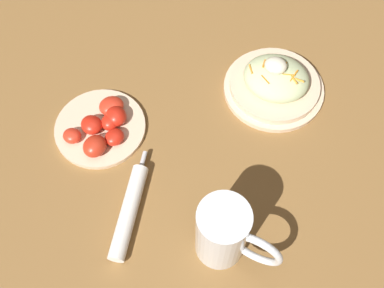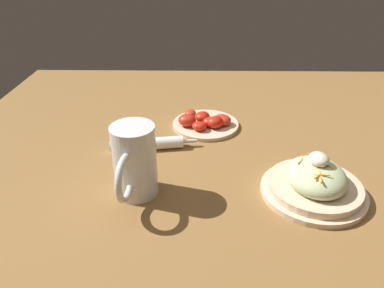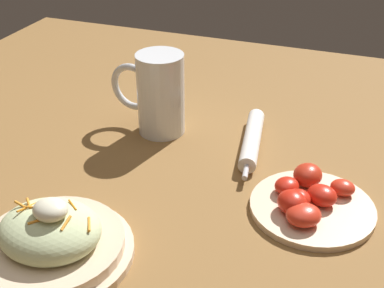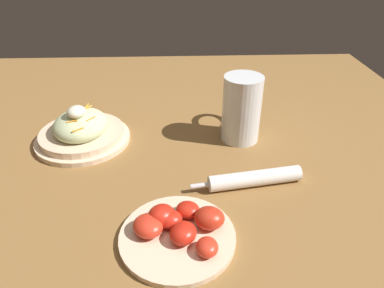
# 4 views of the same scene
# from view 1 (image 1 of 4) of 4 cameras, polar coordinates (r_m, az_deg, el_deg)

# --- Properties ---
(ground_plane) EXTENTS (1.43, 1.43, 0.00)m
(ground_plane) POSITION_cam_1_polar(r_m,az_deg,el_deg) (0.92, 1.34, -0.40)
(ground_plane) COLOR olive
(salad_plate) EXTENTS (0.22, 0.22, 0.09)m
(salad_plate) POSITION_cam_1_polar(r_m,az_deg,el_deg) (0.99, 10.39, 7.61)
(salad_plate) COLOR beige
(salad_plate) RESTS_ON ground_plane
(beer_mug) EXTENTS (0.15, 0.09, 0.15)m
(beer_mug) POSITION_cam_1_polar(r_m,az_deg,el_deg) (0.78, 3.95, -11.25)
(beer_mug) COLOR white
(beer_mug) RESTS_ON ground_plane
(napkin_roll) EXTENTS (0.06, 0.22, 0.03)m
(napkin_roll) POSITION_cam_1_polar(r_m,az_deg,el_deg) (0.85, -7.91, -8.31)
(napkin_roll) COLOR white
(napkin_roll) RESTS_ON ground_plane
(tomato_plate) EXTENTS (0.19, 0.19, 0.04)m
(tomato_plate) POSITION_cam_1_polar(r_m,az_deg,el_deg) (0.94, -11.28, 2.13)
(tomato_plate) COLOR beige
(tomato_plate) RESTS_ON ground_plane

